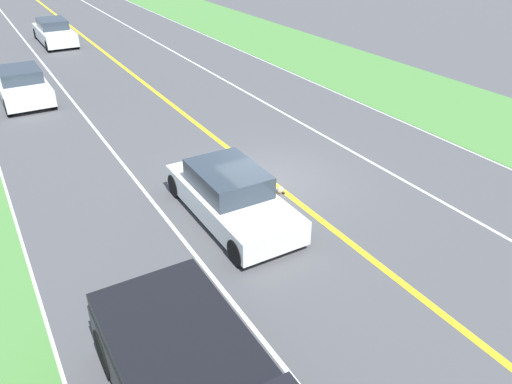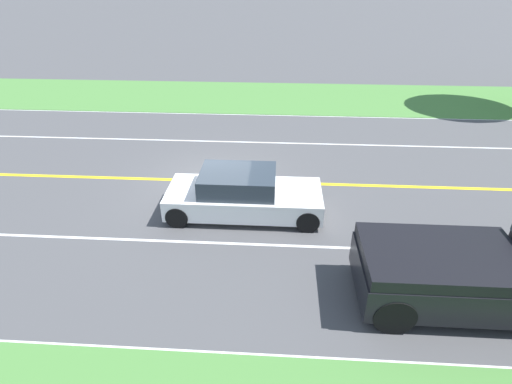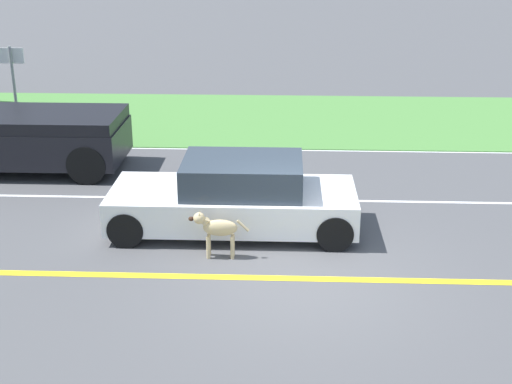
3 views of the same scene
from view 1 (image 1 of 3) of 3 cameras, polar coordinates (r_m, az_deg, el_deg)
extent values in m
plane|color=#4C4C4F|center=(15.09, 1.56, 1.35)|extent=(400.00, 400.00, 0.00)
cube|color=yellow|center=(15.09, 1.56, 1.36)|extent=(0.18, 160.00, 0.01)
cube|color=white|center=(13.33, -25.14, -5.96)|extent=(0.14, 160.00, 0.01)
cube|color=white|center=(19.38, 19.56, 6.22)|extent=(0.14, 160.00, 0.01)
cube|color=white|center=(13.80, -10.91, -2.13)|extent=(0.10, 160.00, 0.01)
cube|color=white|center=(17.01, 11.66, 4.14)|extent=(0.10, 160.00, 0.01)
cube|color=#4C843D|center=(21.66, 24.90, 7.58)|extent=(6.00, 160.00, 0.03)
cube|color=white|center=(13.05, -2.79, -1.07)|extent=(1.83, 4.52, 0.62)
cube|color=#2D3842|center=(12.90, -3.23, 1.57)|extent=(1.58, 2.17, 0.58)
cylinder|color=black|center=(11.46, -2.12, -6.89)|extent=(0.22, 0.65, 0.65)
cylinder|color=black|center=(14.31, -9.17, 0.76)|extent=(0.22, 0.65, 0.65)
cylinder|color=black|center=(12.18, 4.78, -4.53)|extent=(0.22, 0.65, 0.65)
cylinder|color=black|center=(14.90, -3.27, 2.32)|extent=(0.22, 0.65, 0.65)
ellipsoid|color=#D1B784|center=(13.44, 1.97, 0.20)|extent=(0.19, 0.59, 0.29)
cylinder|color=#D1B784|center=(13.43, 2.18, -1.53)|extent=(0.06, 0.06, 0.40)
cylinder|color=#D1B784|center=(13.73, 1.26, -0.76)|extent=(0.06, 0.06, 0.40)
cylinder|color=#D1B784|center=(13.49, 2.65, -1.38)|extent=(0.06, 0.06, 0.40)
cylinder|color=#D1B784|center=(13.79, 1.73, -0.62)|extent=(0.06, 0.06, 0.40)
cylinder|color=#D1B784|center=(13.20, 2.56, 0.17)|extent=(0.12, 0.16, 0.16)
sphere|color=#D1B784|center=(13.10, 2.81, 0.20)|extent=(0.20, 0.20, 0.20)
ellipsoid|color=#331E14|center=(13.00, 3.13, -0.12)|extent=(0.09, 0.09, 0.08)
cone|color=tan|center=(13.04, 2.59, 0.44)|extent=(0.06, 0.06, 0.09)
cone|color=tan|center=(13.09, 2.99, 0.56)|extent=(0.06, 0.06, 0.09)
cylinder|color=#D1B784|center=(13.70, 1.12, 1.05)|extent=(0.05, 0.22, 0.22)
cube|color=black|center=(8.31, -8.97, -16.30)|extent=(2.01, 3.28, 0.28)
cylinder|color=black|center=(9.45, -16.69, -17.15)|extent=(0.22, 0.87, 0.87)
cylinder|color=black|center=(9.80, -5.84, -13.68)|extent=(0.22, 0.87, 0.87)
cube|color=white|center=(23.90, -25.08, 10.71)|extent=(1.87, 4.34, 0.64)
cube|color=#2D3842|center=(23.92, -25.43, 12.09)|extent=(1.61, 2.08, 0.49)
cylinder|color=black|center=(22.25, -26.50, 8.65)|extent=(0.22, 0.68, 0.68)
cylinder|color=black|center=(22.39, -22.22, 9.69)|extent=(0.22, 0.68, 0.68)
cylinder|color=black|center=(25.68, -23.67, 11.77)|extent=(0.22, 0.68, 0.68)
cube|color=white|center=(34.10, -22.00, 16.35)|extent=(1.77, 4.77, 0.72)
cube|color=#2D3842|center=(34.17, -22.27, 17.40)|extent=(1.52, 2.29, 0.51)
cylinder|color=black|center=(32.12, -22.67, 15.11)|extent=(0.22, 0.63, 0.63)
cylinder|color=black|center=(35.95, -23.82, 16.24)|extent=(0.22, 0.63, 0.63)
cylinder|color=black|center=(32.38, -19.84, 15.72)|extent=(0.22, 0.63, 0.63)
cylinder|color=black|center=(36.18, -21.28, 16.78)|extent=(0.22, 0.63, 0.63)
camera|label=2|loc=(10.33, -61.23, 11.86)|focal=28.00mm
camera|label=3|loc=(20.61, 29.51, 21.24)|focal=50.00mm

